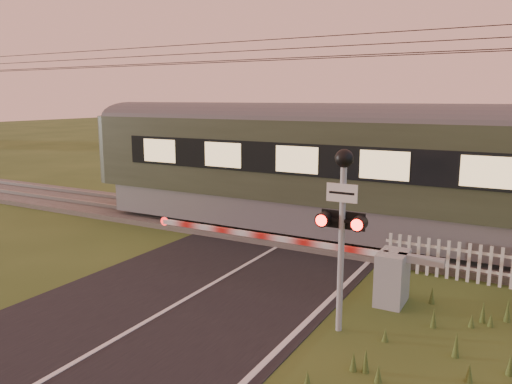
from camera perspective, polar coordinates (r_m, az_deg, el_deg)
The scene contains 7 objects.
ground at distance 10.87m, azimuth -9.50°, elevation -12.88°, with size 160.00×160.00×0.00m, color #33481B.
road at distance 10.70m, azimuth -10.23°, elevation -13.26°, with size 6.00×140.00×0.03m.
track_bed at distance 16.14m, azimuth 5.04°, elevation -4.63°, with size 140.00×3.40×0.39m.
overhead_wires at distance 15.63m, azimuth 5.39°, elevation 15.81°, with size 120.00×0.62×0.62m.
boom_gate at distance 11.18m, azimuth 13.53°, elevation -8.83°, with size 7.29×0.88×1.16m.
crossing_signal at distance 9.13m, azimuth 9.85°, elevation -1.85°, with size 0.87×0.36×3.44m.
picket_fence at distance 13.01m, azimuth 21.08°, elevation -7.21°, with size 3.03×0.08×0.95m.
Camera 1 is at (6.31, -7.73, 4.32)m, focal length 35.00 mm.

